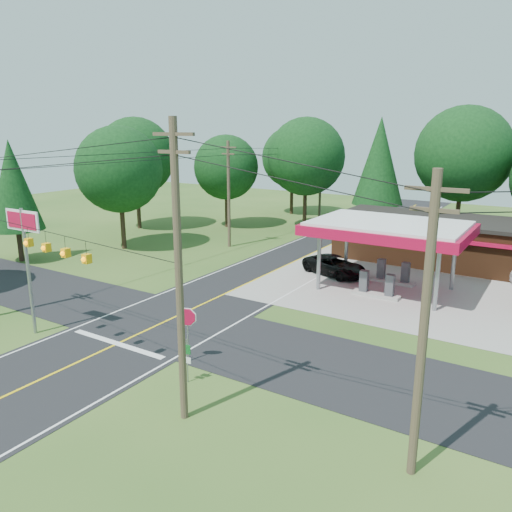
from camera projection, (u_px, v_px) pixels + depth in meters
The scene contains 16 objects.
ground at pixel (164, 322), 29.36m from camera, with size 120.00×120.00×0.00m, color #2F531D.
main_highway at pixel (164, 322), 29.36m from camera, with size 8.00×120.00×0.02m, color black.
cross_road at pixel (164, 322), 29.36m from camera, with size 70.00×7.00×0.02m, color black.
lane_center_yellow at pixel (164, 322), 29.35m from camera, with size 0.15×110.00×0.00m, color yellow.
gas_canopy at pixel (388, 231), 34.29m from camera, with size 10.60×7.40×4.88m.
convenience_store at pixel (435, 239), 42.53m from camera, with size 16.40×7.55×3.80m.
utility_pole_near_right at pixel (179, 273), 18.27m from camera, with size 1.80×0.30×11.50m.
utility_pole_far_left at pixel (229, 193), 46.95m from camera, with size 1.80×0.30×10.00m.
utility_pole_right_b at pixel (424, 326), 15.28m from camera, with size 1.80×0.30×10.00m.
utility_pole_north at pixel (320, 182), 60.20m from camera, with size 0.30×0.30×9.50m.
overhead_beacons at pixel (54, 235), 23.42m from camera, with size 17.04×2.04×1.03m.
treeline_backdrop at pixel (342, 168), 46.73m from camera, with size 70.27×51.59×13.30m.
suv_car at pixel (335, 266), 38.72m from camera, with size 5.31×5.31×1.48m, color black.
big_stop_sign at pixel (25, 241), 26.54m from camera, with size 2.61×0.20×7.03m.
octagonal_stop_sign at pixel (187, 321), 23.93m from camera, with size 0.90×0.39×2.80m.
route_sign_post at pixel (187, 357), 22.14m from camera, with size 0.43×0.12×2.10m.
Camera 1 is at (19.27, -20.31, 11.09)m, focal length 35.00 mm.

